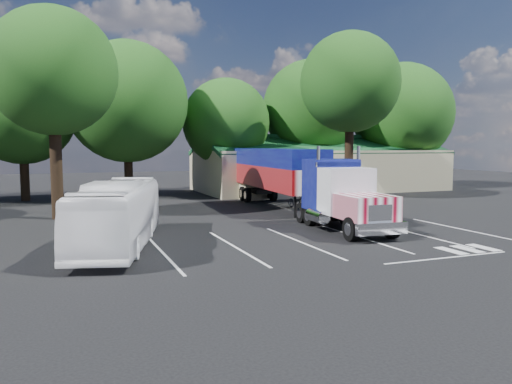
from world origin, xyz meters
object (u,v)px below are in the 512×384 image
object	(u,v)px
semi_truck	(290,175)
silver_sedan	(341,190)
bicycle	(297,201)
tour_bus	(119,214)
woman	(361,213)

from	to	relation	value
semi_truck	silver_sedan	bearing A→B (deg)	43.29
bicycle	silver_sedan	bearing A→B (deg)	23.52
semi_truck	tour_bus	xyz separation A→B (m)	(-11.99, -7.86, -1.05)
semi_truck	woman	size ratio (longest dim) A/B	11.82
semi_truck	woman	world-z (taller)	semi_truck
bicycle	tour_bus	world-z (taller)	tour_bus
woman	silver_sedan	world-z (taller)	woman
bicycle	woman	bearing A→B (deg)	-108.57
semi_truck	woman	bearing A→B (deg)	-83.16
woman	tour_bus	distance (m)	12.44
semi_truck	silver_sedan	size ratio (longest dim) A/B	5.29
tour_bus	silver_sedan	xyz separation A→B (m)	(19.93, 14.44, -0.79)
bicycle	tour_bus	bearing A→B (deg)	-157.48
semi_truck	tour_bus	world-z (taller)	semi_truck
tour_bus	silver_sedan	distance (m)	24.62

